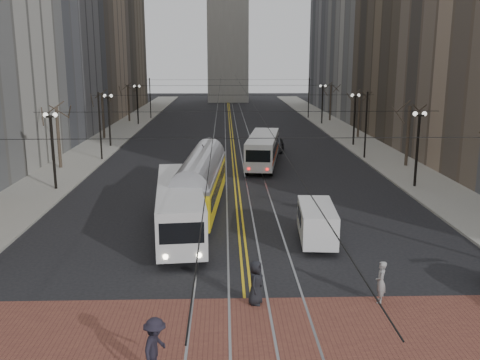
{
  "coord_description": "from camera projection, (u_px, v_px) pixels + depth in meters",
  "views": [
    {
      "loc": [
        -0.96,
        -21.6,
        9.82
      ],
      "look_at": [
        -0.07,
        8.05,
        3.0
      ],
      "focal_mm": 40.0,
      "sensor_mm": 36.0,
      "label": 1
    }
  ],
  "objects": [
    {
      "name": "cargo_van",
      "position": [
        317.0,
        225.0,
        28.73
      ],
      "size": [
        2.13,
        4.79,
        2.07
      ],
      "primitive_type": "cube",
      "rotation": [
        0.0,
        0.0,
        -0.07
      ],
      "color": "silver",
      "rests_on": "ground"
    },
    {
      "name": "trolley_wires",
      "position": [
        233.0,
        116.0,
        56.36
      ],
      "size": [
        25.96,
        120.0,
        6.6
      ],
      "color": "black",
      "rests_on": "ground"
    },
    {
      "name": "centre_lines",
      "position": [
        232.0,
        137.0,
        67.1
      ],
      "size": [
        0.42,
        130.0,
        0.01
      ],
      "primitive_type": "cube",
      "color": "gold",
      "rests_on": "ground"
    },
    {
      "name": "pedestrian_a",
      "position": [
        256.0,
        282.0,
        21.61
      ],
      "size": [
        0.84,
        1.04,
        1.85
      ],
      "primitive_type": "imported",
      "rotation": [
        0.0,
        0.0,
        1.25
      ],
      "color": "black",
      "rests_on": "crosswalk_band"
    },
    {
      "name": "transit_bus",
      "position": [
        180.0,
        209.0,
        30.24
      ],
      "size": [
        3.53,
        11.8,
        2.9
      ],
      "primitive_type": "cube",
      "rotation": [
        0.0,
        0.0,
        0.1
      ],
      "color": "silver",
      "rests_on": "ground"
    },
    {
      "name": "streetcar_rails",
      "position": [
        232.0,
        137.0,
        67.11
      ],
      "size": [
        4.8,
        130.0,
        0.02
      ],
      "primitive_type": "cube",
      "color": "gray",
      "rests_on": "ground"
    },
    {
      "name": "sidewalk_right",
      "position": [
        350.0,
        136.0,
        67.53
      ],
      "size": [
        5.0,
        140.0,
        0.15
      ],
      "primitive_type": "cube",
      "color": "gray",
      "rests_on": "ground"
    },
    {
      "name": "rear_bus",
      "position": [
        263.0,
        151.0,
        49.24
      ],
      "size": [
        3.93,
        11.14,
        2.85
      ],
      "primitive_type": "cube",
      "rotation": [
        0.0,
        0.0,
        -0.15
      ],
      "color": "silver",
      "rests_on": "ground"
    },
    {
      "name": "crosswalk_band",
      "position": [
        252.0,
        335.0,
        19.37
      ],
      "size": [
        25.0,
        6.0,
        0.01
      ],
      "primitive_type": "cube",
      "color": "brown",
      "rests_on": "ground"
    },
    {
      "name": "building_left_far",
      "position": [
        95.0,
        3.0,
        101.82
      ],
      "size": [
        16.0,
        20.0,
        40.0
      ],
      "primitive_type": "cube",
      "color": "brown",
      "rests_on": "ground"
    },
    {
      "name": "sidewalk_left",
      "position": [
        112.0,
        137.0,
        66.65
      ],
      "size": [
        5.0,
        140.0,
        0.15
      ],
      "primitive_type": "cube",
      "color": "gray",
      "rests_on": "ground"
    },
    {
      "name": "sedan_grey",
      "position": [
        275.0,
        144.0,
        57.17
      ],
      "size": [
        2.39,
        4.54,
        1.47
      ],
      "primitive_type": "imported",
      "rotation": [
        0.0,
        0.0,
        -0.16
      ],
      "color": "#3E4046",
      "rests_on": "ground"
    },
    {
      "name": "street_trees",
      "position": [
        233.0,
        125.0,
        56.98
      ],
      "size": [
        31.68,
        53.28,
        5.6
      ],
      "color": "#382D23",
      "rests_on": "ground"
    },
    {
      "name": "pedestrian_d",
      "position": [
        155.0,
        348.0,
        16.62
      ],
      "size": [
        1.05,
        1.43,
        1.98
      ],
      "primitive_type": "imported",
      "rotation": [
        0.0,
        0.0,
        1.3
      ],
      "color": "black",
      "rests_on": "crosswalk_band"
    },
    {
      "name": "building_right_far",
      "position": [
        360.0,
        3.0,
        103.3
      ],
      "size": [
        16.0,
        20.0,
        40.0
      ],
      "primitive_type": "cube",
      "color": "slate",
      "rests_on": "ground"
    },
    {
      "name": "lamp_posts",
      "position": [
        234.0,
        133.0,
        50.65
      ],
      "size": [
        27.6,
        57.2,
        5.6
      ],
      "color": "black",
      "rests_on": "ground"
    },
    {
      "name": "ground",
      "position": [
        247.0,
        288.0,
        23.27
      ],
      "size": [
        260.0,
        260.0,
        0.0
      ],
      "primitive_type": "plane",
      "color": "black",
      "rests_on": "ground"
    },
    {
      "name": "pedestrian_b",
      "position": [
        381.0,
        282.0,
        21.77
      ],
      "size": [
        0.58,
        0.73,
        1.76
      ],
      "primitive_type": "imported",
      "rotation": [
        0.0,
        0.0,
        4.44
      ],
      "color": "gray",
      "rests_on": "crosswalk_band"
    },
    {
      "name": "streetcar",
      "position": [
        201.0,
        187.0,
        35.24
      ],
      "size": [
        3.22,
        12.77,
        2.98
      ],
      "primitive_type": "cube",
      "rotation": [
        0.0,
        0.0,
        -0.07
      ],
      "color": "yellow",
      "rests_on": "ground"
    }
  ]
}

